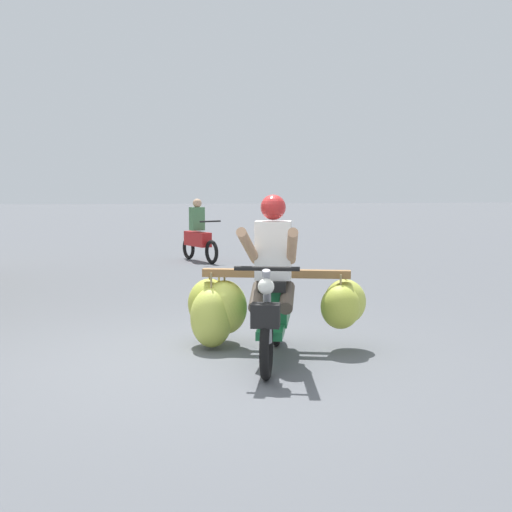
% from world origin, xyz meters
% --- Properties ---
extents(ground_plane, '(120.00, 120.00, 0.00)m').
position_xyz_m(ground_plane, '(0.00, 0.00, 0.00)').
color(ground_plane, '#56595E').
extents(motorbike_main_loaded, '(1.91, 1.94, 1.58)m').
position_xyz_m(motorbike_main_loaded, '(0.61, 0.40, 0.50)').
color(motorbike_main_loaded, black).
rests_on(motorbike_main_loaded, ground).
extents(motorbike_distant_ahead_left, '(0.80, 1.51, 1.40)m').
position_xyz_m(motorbike_distant_ahead_left, '(0.53, 8.41, 0.57)').
color(motorbike_distant_ahead_left, black).
rests_on(motorbike_distant_ahead_left, ground).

